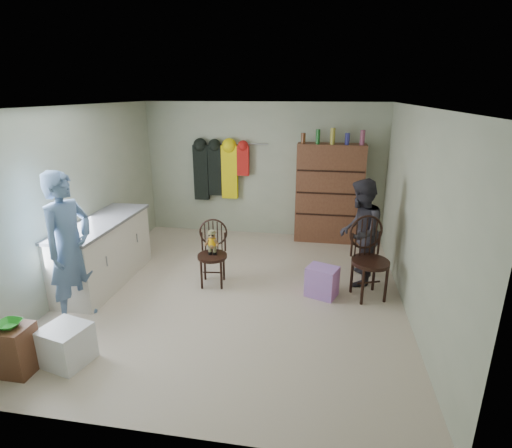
% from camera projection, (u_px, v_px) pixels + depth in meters
% --- Properties ---
extents(ground_plane, '(5.00, 5.00, 0.00)m').
position_uv_depth(ground_plane, '(236.00, 292.00, 5.60)').
color(ground_plane, beige).
rests_on(ground_plane, ground).
extents(room_walls, '(5.00, 5.00, 5.00)m').
position_uv_depth(room_walls, '(242.00, 173.00, 5.60)').
color(room_walls, '#AAB093').
rests_on(room_walls, ground).
extents(counter, '(0.64, 1.86, 0.94)m').
position_uv_depth(counter, '(104.00, 252.00, 5.75)').
color(counter, silver).
rests_on(counter, ground).
extents(stool, '(0.36, 0.31, 0.51)m').
position_uv_depth(stool, '(14.00, 350.00, 3.92)').
color(stool, brown).
rests_on(stool, ground).
extents(bowl, '(0.23, 0.23, 0.06)m').
position_uv_depth(bowl, '(9.00, 325.00, 3.84)').
color(bowl, green).
rests_on(bowl, stool).
extents(plastic_tub, '(0.51, 0.50, 0.41)m').
position_uv_depth(plastic_tub, '(66.00, 345.00, 4.08)').
color(plastic_tub, white).
rests_on(plastic_tub, ground).
extents(chair_front, '(0.47, 0.47, 0.95)m').
position_uv_depth(chair_front, '(213.00, 248.00, 5.69)').
color(chair_front, black).
rests_on(chair_front, ground).
extents(chair_far, '(0.64, 0.64, 1.11)m').
position_uv_depth(chair_far, '(369.00, 255.00, 5.33)').
color(chair_far, black).
rests_on(chair_far, ground).
extents(striped_bag, '(0.48, 0.43, 0.42)m').
position_uv_depth(striped_bag, '(322.00, 282.00, 5.43)').
color(striped_bag, '#E572C8').
rests_on(striped_bag, ground).
extents(person_left, '(0.56, 0.74, 1.84)m').
position_uv_depth(person_left, '(69.00, 248.00, 4.69)').
color(person_left, slate).
rests_on(person_left, ground).
extents(person_right, '(0.72, 0.85, 1.54)m').
position_uv_depth(person_right, '(360.00, 233.00, 5.65)').
color(person_right, '#2D2B33').
rests_on(person_right, ground).
extents(dresser, '(1.20, 0.39, 2.08)m').
position_uv_depth(dresser, '(329.00, 193.00, 7.26)').
color(dresser, brown).
rests_on(dresser, ground).
extents(coat_rack, '(1.42, 0.12, 1.09)m').
position_uv_depth(coat_rack, '(219.00, 170.00, 7.56)').
color(coat_rack, '#99999E').
rests_on(coat_rack, ground).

